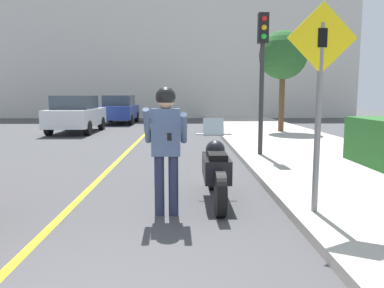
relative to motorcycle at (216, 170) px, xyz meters
name	(u,v)px	position (x,y,z in m)	size (l,w,h in m)	color
road_center_line	(108,170)	(-2.25, 2.49, -0.51)	(0.12, 36.00, 0.01)	yellow
building_backdrop	(169,52)	(-1.65, 22.49, 4.39)	(28.00, 1.20, 9.81)	beige
motorcycle	(216,170)	(0.00, 0.00, 0.00)	(0.62, 2.20, 1.31)	black
person_biker	(166,137)	(-0.76, -0.71, 0.62)	(0.59, 0.49, 1.82)	#282D4C
crossing_sign	(320,89)	(1.27, -1.01, 1.28)	(0.91, 0.08, 2.75)	slate
traffic_light	(262,57)	(1.52, 3.95, 2.17)	(0.26, 0.30, 3.66)	#2D2D30
street_tree	(283,56)	(3.71, 10.38, 2.86)	(2.06, 2.06, 4.30)	brown
parked_car_white	(76,114)	(-5.44, 11.21, 0.35)	(1.88, 4.20, 1.68)	black
parked_car_blue	(120,109)	(-4.41, 16.62, 0.35)	(1.88, 4.20, 1.68)	black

